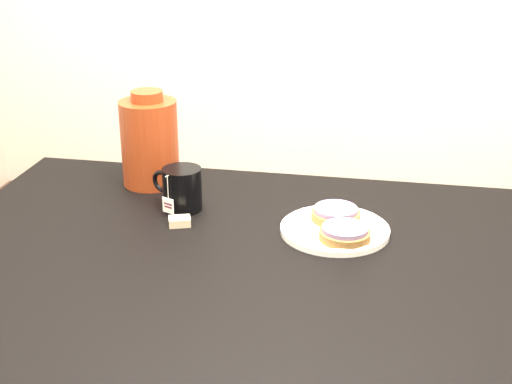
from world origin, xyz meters
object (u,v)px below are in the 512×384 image
bagel_back (336,214)px  bagel_front (345,233)px  teabag_pouch (180,221)px  table (279,298)px  plate (335,229)px  mug (181,189)px  bagel_package (150,141)px

bagel_back → bagel_front: bearing=-74.0°
teabag_pouch → table: bearing=-26.0°
plate → mug: bearing=170.5°
table → plate: (0.09, 0.14, 0.09)m
plate → bagel_back: 0.04m
mug → teabag_pouch: bearing=-53.6°
bagel_front → teabag_pouch: (-0.34, 0.03, -0.02)m
bagel_back → bagel_package: size_ratio=0.61×
mug → teabag_pouch: (0.02, -0.08, -0.04)m
teabag_pouch → bagel_package: size_ratio=0.20×
plate → bagel_back: (-0.00, 0.04, 0.02)m
plate → mug: size_ratio=1.64×
table → plate: size_ratio=6.28×
table → bagel_front: bearing=37.0°
bagel_back → mug: bearing=176.7°
bagel_front → mug: 0.38m
mug → bagel_package: size_ratio=0.60×
table → bagel_package: bearing=137.7°
mug → bagel_package: 0.19m
bagel_front → table: bearing=-143.0°
teabag_pouch → bagel_package: 0.27m
table → bagel_back: bearing=63.1°
table → bagel_package: bagel_package is taller
table → teabag_pouch: bearing=154.0°
bagel_front → bagel_package: (-0.48, 0.24, 0.08)m
table → mug: bearing=141.8°
plate → bagel_front: size_ratio=1.55×
table → teabag_pouch: 0.27m
teabag_pouch → bagel_back: bearing=11.3°
plate → bagel_package: 0.50m
mug → table: bearing=-14.5°
mug → bagel_back: bearing=20.4°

